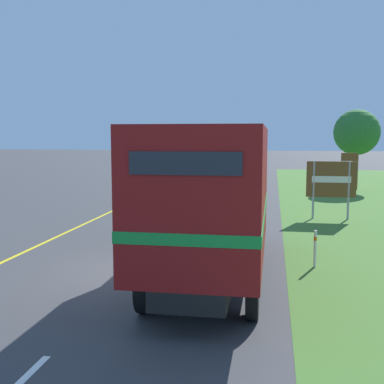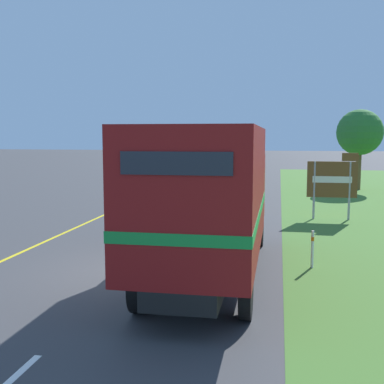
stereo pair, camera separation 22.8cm
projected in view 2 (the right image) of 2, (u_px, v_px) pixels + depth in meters
ground_plane at (132, 271)px, 11.96m from camera, size 200.00×200.00×0.00m
edge_line_yellow at (125, 205)px, 23.18m from camera, size 0.12×54.06×0.01m
centre_dash_near at (138, 265)px, 12.51m from camera, size 0.12×2.60×0.01m
centre_dash_mid_a at (186, 221)px, 18.96m from camera, size 0.12×2.60×0.01m
centre_dash_mid_b at (210, 199)px, 25.41m from camera, size 0.12×2.60×0.01m
centre_dash_far at (224, 186)px, 31.86m from camera, size 0.12×2.60×0.01m
centre_dash_farthest at (233, 178)px, 38.31m from camera, size 0.12×2.60×0.01m
horse_trailer_truck at (210, 195)px, 11.10m from camera, size 2.36×8.12×3.51m
lead_car_white at (171, 181)px, 25.37m from camera, size 1.80×4.22×1.95m
highway_sign at (333, 180)px, 19.12m from camera, size 1.95×0.09×2.67m
roadside_tree_mid at (360, 133)px, 29.56m from camera, size 2.81×2.81×4.96m
delineator_post at (312, 248)px, 12.18m from camera, size 0.08×0.08×0.95m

